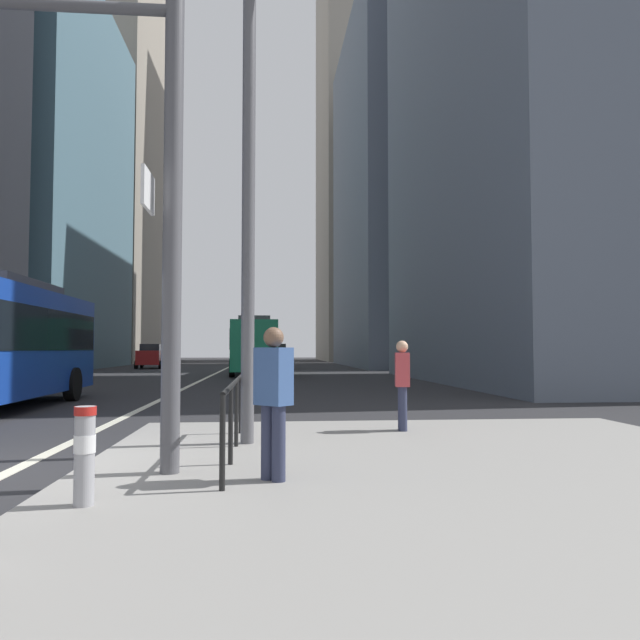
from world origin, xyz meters
name	(u,v)px	position (x,y,z in m)	size (l,w,h in m)	color
ground_plane	(196,383)	(0.00, 20.00, 0.00)	(160.00, 160.00, 0.00)	#28282B
median_island	(464,479)	(5.50, -1.00, 0.07)	(9.00, 10.00, 0.15)	gray
lane_centre_line	(215,374)	(0.00, 30.00, 0.01)	(0.20, 80.00, 0.01)	beige
office_tower_left_mid	(24,181)	(-16.00, 41.10, 14.88)	(12.11, 22.00, 29.75)	slate
office_tower_left_far	(104,149)	(-16.00, 63.94, 25.14)	(11.34, 18.93, 50.27)	gray
office_tower_right_mid	(416,197)	(17.00, 46.45, 15.70)	(13.01, 23.07, 31.40)	slate
office_tower_right_far	(370,149)	(17.00, 71.67, 28.62)	(13.19, 19.16, 57.24)	gray
city_bus_red_receding	(254,344)	(2.45, 29.00, 1.84)	(2.85, 11.03, 3.40)	#198456
city_bus_red_distant	(258,346)	(2.30, 51.54, 1.84)	(2.73, 11.24, 3.40)	#198456
car_oncoming_mid	(151,356)	(-6.03, 41.33, 0.99)	(2.20, 4.10, 1.94)	maroon
car_receding_near	(276,356)	(3.90, 38.98, 0.99)	(2.06, 4.52, 1.94)	gold
street_lamp_post	(249,107)	(2.95, 1.34, 5.28)	(5.50, 0.32, 8.00)	#56565B
bollard_right	(85,450)	(1.60, -2.14, 0.64)	(0.20, 0.20, 0.89)	#99999E
pedestrian_railing	(234,400)	(2.80, 0.37, 0.87)	(0.06, 4.15, 0.98)	black
pedestrian_waiting	(273,395)	(3.31, -1.25, 1.06)	(0.44, 0.44, 1.65)	#2D334C
pedestrian_walking	(402,381)	(5.58, 2.52, 1.00)	(0.30, 0.41, 1.55)	#2D334C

